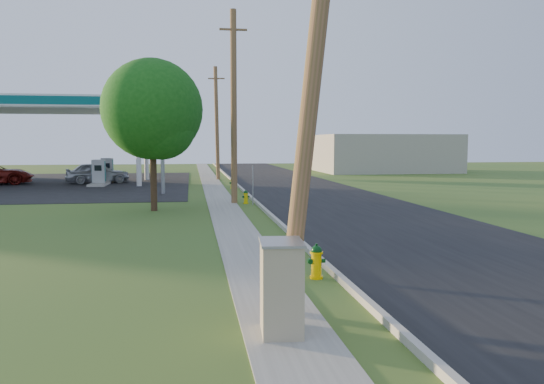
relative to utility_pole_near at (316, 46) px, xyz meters
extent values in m
plane|color=#355C24|center=(0.60, 1.00, -4.80)|extent=(140.00, 140.00, 0.00)
cube|color=black|center=(5.10, 11.00, -4.79)|extent=(8.00, 120.00, 0.02)
cube|color=#A6A398|center=(1.10, 11.00, -4.73)|extent=(0.15, 120.00, 0.15)
cube|color=gray|center=(-0.65, 11.00, -4.79)|extent=(1.50, 120.00, 0.03)
cube|color=black|center=(-15.40, 33.00, -4.79)|extent=(26.00, 28.00, 0.02)
cylinder|color=brown|center=(0.00, 0.00, -0.05)|extent=(1.31, 0.32, 9.48)
cylinder|color=brown|center=(0.00, 18.00, 0.10)|extent=(0.32, 0.32, 9.80)
cube|color=brown|center=(0.00, 18.00, 4.00)|extent=(1.40, 0.10, 0.10)
cylinder|color=brown|center=(0.00, 36.00, -0.05)|extent=(0.49, 0.32, 9.50)
cube|color=brown|center=(0.00, 36.00, 3.70)|extent=(1.40, 0.10, 0.12)
cube|color=gray|center=(0.85, 5.20, -3.80)|extent=(0.05, 0.04, 2.00)
cube|color=gray|center=(0.85, 17.00, -3.80)|extent=(0.05, 0.04, 2.00)
cube|color=gray|center=(0.85, 29.20, -3.80)|extent=(0.05, 0.04, 2.00)
cylinder|color=silver|center=(-5.90, 29.70, -2.05)|extent=(0.36, 0.36, 5.50)
cylinder|color=silver|center=(-5.90, 36.30, -2.05)|extent=(0.36, 0.36, 5.50)
cube|color=silver|center=(-13.40, 33.00, 1.15)|extent=(18.00, 9.00, 0.90)
cube|color=#065A5F|center=(-13.40, 33.00, 1.15)|extent=(18.15, 9.15, 0.63)
cube|color=silver|center=(-13.40, 33.00, 0.83)|extent=(18.18, 9.18, 0.10)
cube|color=#A6A398|center=(-8.90, 31.00, -4.71)|extent=(1.20, 3.20, 0.18)
cube|color=#9EA0A3|center=(-8.90, 31.00, -3.75)|extent=(0.90, 0.50, 1.70)
cube|color=#065A5F|center=(-8.90, 31.00, -3.75)|extent=(0.94, 0.40, 1.50)
cube|color=black|center=(-8.90, 30.73, -3.50)|extent=(0.50, 0.02, 0.40)
cube|color=#A6A398|center=(-8.90, 35.00, -4.71)|extent=(1.20, 3.20, 0.18)
cube|color=#9EA0A3|center=(-8.90, 35.00, -3.75)|extent=(0.90, 0.50, 1.70)
cube|color=#065A5F|center=(-8.90, 35.00, -3.75)|extent=(0.94, 0.40, 1.50)
cube|color=black|center=(-8.90, 34.73, -3.50)|extent=(0.50, 0.02, 0.40)
cylinder|color=gray|center=(-3.90, 23.50, -2.30)|extent=(0.24, 0.24, 5.00)
cube|color=silver|center=(-3.90, 23.50, 1.00)|extent=(0.30, 2.00, 2.00)
cube|color=#065A5F|center=(-3.90, 23.50, 1.80)|extent=(0.34, 2.04, 0.50)
cube|color=#9C9687|center=(18.60, 46.00, -2.80)|extent=(14.00, 10.00, 4.00)
cylinder|color=#312112|center=(-3.90, 15.50, -3.02)|extent=(0.30, 0.30, 3.57)
sphere|color=#134F12|center=(-3.90, 15.50, -0.17)|extent=(4.56, 4.56, 4.56)
sphere|color=#134F12|center=(-3.50, 15.20, -0.88)|extent=(3.14, 3.14, 3.14)
cylinder|color=#312112|center=(-6.60, 44.72, -3.10)|extent=(0.30, 0.30, 3.40)
sphere|color=#134F12|center=(-6.60, 44.72, -0.38)|extent=(4.35, 4.35, 4.35)
sphere|color=#134F12|center=(-6.20, 44.42, -1.06)|extent=(2.99, 2.99, 2.99)
cylinder|color=#F8BF00|center=(0.63, 2.42, -4.77)|extent=(0.30, 0.30, 0.06)
cylinder|color=#F8BF00|center=(0.63, 2.42, -4.48)|extent=(0.24, 0.24, 0.65)
cylinder|color=#F8BF00|center=(0.63, 2.42, -4.20)|extent=(0.30, 0.30, 0.04)
sphere|color=#06370E|center=(0.63, 2.42, -4.15)|extent=(0.25, 0.25, 0.25)
cylinder|color=#06370E|center=(0.63, 2.42, -4.02)|extent=(0.05, 0.05, 0.06)
cylinder|color=#06370E|center=(0.63, 2.27, -4.39)|extent=(0.12, 0.13, 0.12)
cylinder|color=#06370E|center=(0.48, 2.42, -4.39)|extent=(0.11, 0.10, 0.10)
cylinder|color=#06370E|center=(0.78, 2.42, -4.39)|extent=(0.11, 0.10, 0.10)
cylinder|color=#DCC309|center=(0.56, 17.68, -4.77)|extent=(0.27, 0.27, 0.06)
cylinder|color=#DCC309|center=(0.56, 17.68, -4.52)|extent=(0.21, 0.21, 0.57)
cylinder|color=#DCC309|center=(0.56, 17.68, -4.27)|extent=(0.27, 0.27, 0.04)
sphere|color=#093912|center=(0.56, 17.68, -4.23)|extent=(0.22, 0.22, 0.22)
cylinder|color=#093912|center=(0.56, 17.68, -4.12)|extent=(0.05, 0.05, 0.06)
cylinder|color=#093912|center=(0.58, 17.55, -4.44)|extent=(0.12, 0.13, 0.11)
cylinder|color=#093912|center=(0.43, 17.67, -4.44)|extent=(0.11, 0.10, 0.09)
cylinder|color=#093912|center=(0.70, 17.70, -4.44)|extent=(0.11, 0.10, 0.09)
cylinder|color=yellow|center=(0.58, 26.85, -4.77)|extent=(0.29, 0.29, 0.06)
cylinder|color=yellow|center=(0.58, 26.85, -4.49)|extent=(0.23, 0.23, 0.62)
cylinder|color=yellow|center=(0.58, 26.85, -4.22)|extent=(0.29, 0.29, 0.04)
sphere|color=#0A3C12|center=(0.58, 26.85, -4.18)|extent=(0.24, 0.24, 0.24)
cylinder|color=#0A3C12|center=(0.58, 26.85, -4.05)|extent=(0.05, 0.05, 0.06)
cylinder|color=#0A3C12|center=(0.63, 26.71, -4.41)|extent=(0.15, 0.16, 0.11)
cylinder|color=#0A3C12|center=(0.44, 26.80, -4.41)|extent=(0.13, 0.12, 0.09)
cylinder|color=#0A3C12|center=(0.71, 26.90, -4.41)|extent=(0.13, 0.12, 0.09)
cube|color=#9C9073|center=(-0.77, -0.99, -4.05)|extent=(0.70, 0.90, 1.50)
cube|color=gray|center=(-0.77, -0.99, -3.28)|extent=(0.75, 0.95, 0.04)
imported|color=#B2B5BA|center=(-9.39, 33.41, -3.99)|extent=(5.09, 2.98, 1.63)
camera|label=1|loc=(-2.19, -9.25, -1.69)|focal=35.00mm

